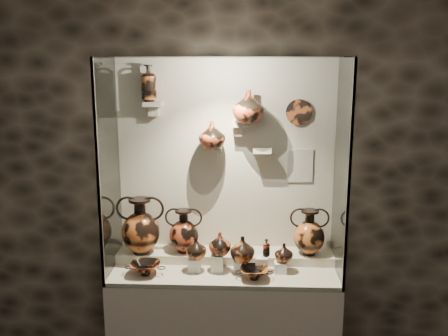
# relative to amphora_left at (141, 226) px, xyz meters

# --- Properties ---
(wall_back) EXTENTS (5.00, 0.02, 3.20)m
(wall_back) POSITION_rel_amphora_left_xyz_m (0.65, 0.21, 0.48)
(wall_back) COLOR black
(wall_back) RESTS_ON ground
(plinth) EXTENTS (1.70, 0.60, 0.80)m
(plinth) POSITION_rel_amphora_left_xyz_m (0.65, -0.11, -0.72)
(plinth) COLOR #BDB098
(plinth) RESTS_ON floor
(front_tier) EXTENTS (1.68, 0.58, 0.03)m
(front_tier) POSITION_rel_amphora_left_xyz_m (0.65, -0.11, -0.31)
(front_tier) COLOR beige
(front_tier) RESTS_ON plinth
(rear_tier) EXTENTS (1.70, 0.25, 0.10)m
(rear_tier) POSITION_rel_amphora_left_xyz_m (0.65, 0.06, -0.27)
(rear_tier) COLOR beige
(rear_tier) RESTS_ON plinth
(back_panel) EXTENTS (1.70, 0.03, 1.60)m
(back_panel) POSITION_rel_amphora_left_xyz_m (0.65, 0.20, 0.48)
(back_panel) COLOR #BDB098
(back_panel) RESTS_ON plinth
(glass_front) EXTENTS (1.70, 0.01, 1.60)m
(glass_front) POSITION_rel_amphora_left_xyz_m (0.65, -0.41, 0.48)
(glass_front) COLOR white
(glass_front) RESTS_ON plinth
(glass_left) EXTENTS (0.01, 0.60, 1.60)m
(glass_left) POSITION_rel_amphora_left_xyz_m (-0.19, -0.11, 0.48)
(glass_left) COLOR white
(glass_left) RESTS_ON plinth
(glass_right) EXTENTS (0.01, 0.60, 1.60)m
(glass_right) POSITION_rel_amphora_left_xyz_m (1.50, -0.11, 0.48)
(glass_right) COLOR white
(glass_right) RESTS_ON plinth
(glass_top) EXTENTS (1.70, 0.60, 0.01)m
(glass_top) POSITION_rel_amphora_left_xyz_m (0.65, -0.11, 1.27)
(glass_top) COLOR white
(glass_top) RESTS_ON back_panel
(frame_post_left) EXTENTS (0.02, 0.02, 1.60)m
(frame_post_left) POSITION_rel_amphora_left_xyz_m (-0.19, -0.40, 0.48)
(frame_post_left) COLOR gray
(frame_post_left) RESTS_ON plinth
(frame_post_right) EXTENTS (0.02, 0.02, 1.60)m
(frame_post_right) POSITION_rel_amphora_left_xyz_m (1.49, -0.40, 0.48)
(frame_post_right) COLOR gray
(frame_post_right) RESTS_ON plinth
(pedestal_a) EXTENTS (0.09, 0.09, 0.10)m
(pedestal_a) POSITION_rel_amphora_left_xyz_m (0.43, -0.16, -0.24)
(pedestal_a) COLOR silver
(pedestal_a) RESTS_ON front_tier
(pedestal_b) EXTENTS (0.09, 0.09, 0.13)m
(pedestal_b) POSITION_rel_amphora_left_xyz_m (0.60, -0.16, -0.23)
(pedestal_b) COLOR silver
(pedestal_b) RESTS_ON front_tier
(pedestal_c) EXTENTS (0.09, 0.09, 0.09)m
(pedestal_c) POSITION_rel_amphora_left_xyz_m (0.77, -0.16, -0.25)
(pedestal_c) COLOR silver
(pedestal_c) RESTS_ON front_tier
(pedestal_d) EXTENTS (0.09, 0.09, 0.12)m
(pedestal_d) POSITION_rel_amphora_left_xyz_m (0.93, -0.16, -0.23)
(pedestal_d) COLOR silver
(pedestal_d) RESTS_ON front_tier
(pedestal_e) EXTENTS (0.09, 0.09, 0.08)m
(pedestal_e) POSITION_rel_amphora_left_xyz_m (1.07, -0.16, -0.25)
(pedestal_e) COLOR silver
(pedestal_e) RESTS_ON front_tier
(bracket_ul) EXTENTS (0.14, 0.12, 0.04)m
(bracket_ul) POSITION_rel_amphora_left_xyz_m (0.10, 0.13, 0.93)
(bracket_ul) COLOR #BDB098
(bracket_ul) RESTS_ON back_panel
(bracket_ca) EXTENTS (0.14, 0.12, 0.04)m
(bracket_ca) POSITION_rel_amphora_left_xyz_m (0.55, 0.13, 0.58)
(bracket_ca) COLOR #BDB098
(bracket_ca) RESTS_ON back_panel
(bracket_cb) EXTENTS (0.10, 0.12, 0.04)m
(bracket_cb) POSITION_rel_amphora_left_xyz_m (0.75, 0.13, 0.78)
(bracket_cb) COLOR #BDB098
(bracket_cb) RESTS_ON back_panel
(bracket_cc) EXTENTS (0.14, 0.12, 0.04)m
(bracket_cc) POSITION_rel_amphora_left_xyz_m (0.93, 0.13, 0.58)
(bracket_cc) COLOR #BDB098
(bracket_cc) RESTS_ON back_panel
(amphora_left) EXTENTS (0.47, 0.47, 0.44)m
(amphora_left) POSITION_rel_amphora_left_xyz_m (0.00, 0.00, 0.00)
(amphora_left) COLOR #AB5320
(amphora_left) RESTS_ON rear_tier
(amphora_mid) EXTENTS (0.36, 0.36, 0.35)m
(amphora_mid) POSITION_rel_amphora_left_xyz_m (0.33, 0.04, -0.05)
(amphora_mid) COLOR #A43A1D
(amphora_mid) RESTS_ON rear_tier
(amphora_right) EXTENTS (0.38, 0.38, 0.36)m
(amphora_right) POSITION_rel_amphora_left_xyz_m (1.30, 0.03, -0.04)
(amphora_right) COLOR #AB5320
(amphora_right) RESTS_ON rear_tier
(jug_a) EXTENTS (0.21, 0.21, 0.16)m
(jug_a) POSITION_rel_amphora_left_xyz_m (0.45, -0.17, -0.11)
(jug_a) COLOR #AB5320
(jug_a) RESTS_ON pedestal_a
(jug_b) EXTENTS (0.21, 0.21, 0.17)m
(jug_b) POSITION_rel_amphora_left_xyz_m (0.62, -0.15, -0.08)
(jug_b) COLOR #A43A1D
(jug_b) RESTS_ON pedestal_b
(jug_c) EXTENTS (0.24, 0.24, 0.19)m
(jug_c) POSITION_rel_amphora_left_xyz_m (0.79, -0.18, -0.11)
(jug_c) COLOR #AB5320
(jug_c) RESTS_ON pedestal_c
(jug_e) EXTENTS (0.15, 0.15, 0.14)m
(jug_e) POSITION_rel_amphora_left_xyz_m (1.10, -0.15, -0.14)
(jug_e) COLOR #AB5320
(jug_e) RESTS_ON pedestal_e
(lekythos_small) EXTENTS (0.07, 0.07, 0.15)m
(lekythos_small) POSITION_rel_amphora_left_xyz_m (0.97, -0.15, -0.10)
(lekythos_small) COLOR #A43A1D
(lekythos_small) RESTS_ON pedestal_d
(kylix_left) EXTENTS (0.32, 0.29, 0.11)m
(kylix_left) POSITION_rel_amphora_left_xyz_m (0.08, -0.25, -0.24)
(kylix_left) COLOR #A43A1D
(kylix_left) RESTS_ON front_tier
(kylix_right) EXTENTS (0.32, 0.30, 0.10)m
(kylix_right) POSITION_rel_amphora_left_xyz_m (0.88, -0.29, -0.24)
(kylix_right) COLOR #AB5320
(kylix_right) RESTS_ON front_tier
(lekythos_tall) EXTENTS (0.16, 0.16, 0.31)m
(lekythos_tall) POSITION_rel_amphora_left_xyz_m (0.08, 0.11, 1.10)
(lekythos_tall) COLOR #AB5320
(lekythos_tall) RESTS_ON bracket_ul
(ovoid_vase_a) EXTENTS (0.25, 0.25, 0.21)m
(ovoid_vase_a) POSITION_rel_amphora_left_xyz_m (0.55, 0.08, 0.70)
(ovoid_vase_a) COLOR #A43A1D
(ovoid_vase_a) RESTS_ON bracket_ca
(ovoid_vase_b) EXTENTS (0.24, 0.24, 0.25)m
(ovoid_vase_b) POSITION_rel_amphora_left_xyz_m (0.82, 0.06, 0.92)
(ovoid_vase_b) COLOR #A43A1D
(ovoid_vase_b) RESTS_ON bracket_cb
(wall_plate) EXTENTS (0.20, 0.02, 0.20)m
(wall_plate) POSITION_rel_amphora_left_xyz_m (1.21, 0.18, 0.87)
(wall_plate) COLOR #A54920
(wall_plate) RESTS_ON back_panel
(info_placard) EXTENTS (0.20, 0.01, 0.26)m
(info_placard) POSITION_rel_amphora_left_xyz_m (1.23, 0.18, 0.45)
(info_placard) COLOR beige
(info_placard) RESTS_ON back_panel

